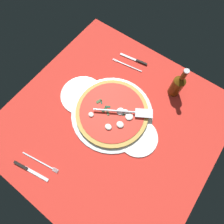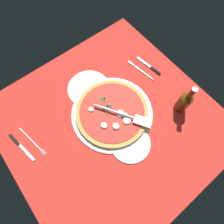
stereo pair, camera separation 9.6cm
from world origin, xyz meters
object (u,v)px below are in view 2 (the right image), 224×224
object	(u,v)px
dinner_plate_left	(89,88)
place_setting_near	(26,143)
dinner_plate_right	(130,143)
pizza	(112,112)
beer_bottle	(184,102)
pizza_server	(125,115)
place_setting_far	(146,69)

from	to	relation	value
dinner_plate_left	place_setting_near	xyz separation A→B (cm)	(5.96, -43.61, -0.14)
dinner_plate_right	pizza	world-z (taller)	pizza
place_setting_near	beer_bottle	bearing A→B (deg)	55.28
pizza_server	place_setting_near	size ratio (longest dim) A/B	1.37
pizza_server	place_setting_near	world-z (taller)	pizza_server
dinner_plate_right	beer_bottle	xyz separation A→B (cm)	(1.76, 34.05, 7.56)
dinner_plate_left	place_setting_far	xyz separation A→B (cm)	(10.35, 34.94, -0.14)
pizza	place_setting_far	bearing A→B (deg)	106.45
place_setting_near	pizza_server	bearing A→B (deg)	56.83
dinner_plate_left	dinner_plate_right	distance (cm)	38.87
pizza	place_setting_far	world-z (taller)	pizza
pizza	pizza_server	distance (cm)	7.50
dinner_plate_right	pizza	distance (cm)	18.77
dinner_plate_left	pizza	bearing A→B (deg)	3.09
pizza	dinner_plate_left	bearing A→B (deg)	-176.91
dinner_plate_right	place_setting_near	xyz separation A→B (cm)	(-32.87, -41.81, -0.14)
pizza_server	place_setting_far	xyz separation A→B (cm)	(-16.08, 30.30, -4.19)
place_setting_far	pizza	bearing A→B (deg)	97.83
place_setting_far	beer_bottle	xyz separation A→B (cm)	(30.25, -2.69, 7.70)
dinner_plate_left	pizza	xyz separation A→B (cm)	(20.34, 1.10, 1.46)
beer_bottle	dinner_plate_right	bearing A→B (deg)	-92.97
place_setting_near	beer_bottle	distance (cm)	83.74
dinner_plate_right	pizza_server	xyz separation A→B (cm)	(-12.40, 6.44, 4.05)
pizza	place_setting_near	size ratio (longest dim) A/B	1.91
dinner_plate_left	place_setting_near	distance (cm)	44.01
dinner_plate_right	place_setting_near	distance (cm)	53.18
place_setting_far	beer_bottle	world-z (taller)	beer_bottle
place_setting_near	pizza	bearing A→B (deg)	61.99
dinner_plate_left	pizza_server	xyz separation A→B (cm)	(26.43, 4.64, 4.05)
beer_bottle	pizza	bearing A→B (deg)	-123.03
dinner_plate_left	place_setting_near	bearing A→B (deg)	-82.22
pizza_server	place_setting_far	distance (cm)	34.56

